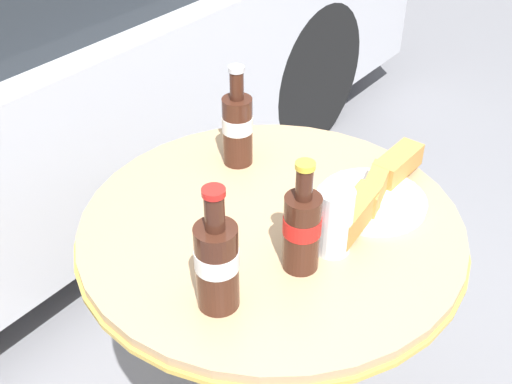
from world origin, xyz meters
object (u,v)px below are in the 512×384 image
Objects in this scene: cola_bottle_right at (217,262)px; cola_bottle_center at (237,126)px; bistro_table at (270,286)px; cola_bottle_left at (302,228)px; drinking_glass at (335,222)px; lunch_plate_near at (374,194)px.

cola_bottle_right is 0.42m from cola_bottle_center.
bistro_table is 3.57× the size of cola_bottle_left.
drinking_glass is (-0.12, -0.31, -0.03)m from cola_bottle_center.
bistro_table is at bearing 58.24° from cola_bottle_left.
lunch_plate_near is (0.23, -0.01, -0.06)m from cola_bottle_left.
cola_bottle_center is at bearing 97.50° from lunch_plate_near.
cola_bottle_left is 0.96× the size of cola_bottle_center.
cola_bottle_right is 0.66× the size of lunch_plate_near.
cola_bottle_right is 1.78× the size of drinking_glass.
bistro_table is 0.33m from cola_bottle_center.
lunch_plate_near is (0.16, 0.01, -0.03)m from drinking_glass.
lunch_plate_near is at bearing 2.44° from drinking_glass.
cola_bottle_right is at bearing 170.01° from lunch_plate_near.
cola_bottle_left is at bearing 176.54° from lunch_plate_near.
drinking_glass reaches higher than bistro_table.
cola_bottle_left is at bearing 164.33° from drinking_glass.
cola_bottle_left is at bearing -123.34° from cola_bottle_center.
cola_bottle_center is 0.64× the size of lunch_plate_near.
cola_bottle_left reaches higher than lunch_plate_near.
cola_bottle_center reaches higher than bistro_table.
cola_bottle_right is (-0.22, -0.06, 0.26)m from bistro_table.
bistro_table is 3.43× the size of cola_bottle_center.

